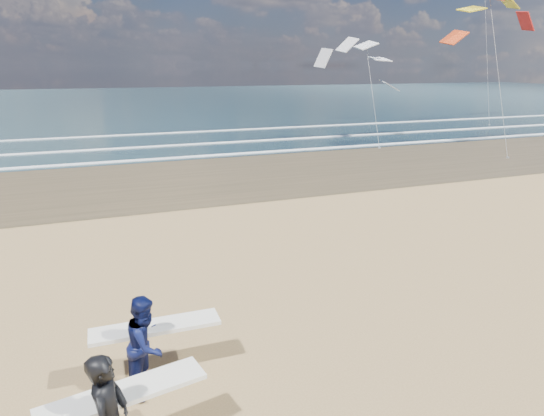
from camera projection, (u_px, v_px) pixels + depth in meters
name	position (u px, v px, depth m)	size (l,w,h in m)	color
wet_sand_strip	(447.00, 155.00, 29.70)	(220.00, 12.00, 0.01)	#483C26
ocean	(220.00, 100.00, 78.12)	(220.00, 100.00, 0.02)	#172C34
foam_breakers	(361.00, 134.00, 38.74)	(220.00, 11.70, 0.05)	white
surfer_far	(147.00, 343.00, 8.03)	(2.21, 1.16, 1.73)	#0A113D
kite_0	(495.00, 49.00, 29.57)	(6.76, 4.84, 10.68)	slate
kite_1	(370.00, 74.00, 33.62)	(6.86, 4.85, 8.00)	slate
kite_5	(486.00, 35.00, 44.61)	(5.56, 4.71, 14.94)	slate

